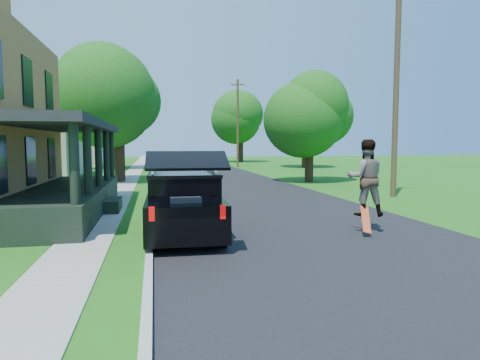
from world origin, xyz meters
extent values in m
plane|color=#206013|center=(0.00, 0.00, 0.00)|extent=(140.00, 140.00, 0.00)
cube|color=black|center=(0.00, 20.00, 0.00)|extent=(8.00, 120.00, 0.02)
cube|color=#A4A39F|center=(-4.05, 20.00, 0.00)|extent=(0.15, 120.00, 0.12)
cube|color=#9F9E97|center=(-5.60, 20.00, 0.00)|extent=(1.30, 120.00, 0.03)
cube|color=black|center=(-6.80, 6.00, 0.45)|extent=(2.40, 10.00, 0.90)
cube|color=black|center=(-6.80, 6.00, 3.00)|extent=(2.60, 10.30, 0.25)
cube|color=#AAA897|center=(-13.50, 24.00, 2.50)|extent=(8.00, 8.00, 5.00)
pyramid|color=black|center=(-13.50, 24.00, 7.20)|extent=(12.78, 12.78, 2.20)
cube|color=#AAA897|center=(-13.50, 40.00, 2.50)|extent=(8.00, 8.00, 5.00)
pyramid|color=black|center=(-13.50, 40.00, 7.20)|extent=(12.78, 12.78, 2.20)
cube|color=black|center=(-3.20, 1.50, 0.64)|extent=(1.93, 4.39, 0.84)
cube|color=black|center=(-3.20, 1.65, 1.31)|extent=(1.75, 2.74, 0.54)
cube|color=black|center=(-3.20, 1.65, 1.61)|extent=(1.78, 2.82, 0.08)
cube|color=black|center=(-3.25, -0.62, 2.03)|extent=(1.70, 0.94, 0.38)
cube|color=#38393E|center=(-3.23, 0.20, 0.94)|extent=(0.71, 0.61, 0.44)
cube|color=silver|center=(-3.93, 1.67, 1.70)|extent=(0.12, 2.39, 0.06)
cube|color=silver|center=(-2.47, 1.63, 1.70)|extent=(0.12, 2.39, 0.06)
cube|color=#990505|center=(-3.98, -0.64, 0.94)|extent=(0.12, 0.06, 0.30)
cube|color=#990505|center=(-2.52, -0.67, 0.94)|extent=(0.12, 0.06, 0.30)
cylinder|color=black|center=(-3.96, 2.95, 0.34)|extent=(0.25, 0.68, 0.67)
cylinder|color=black|center=(-2.37, 2.92, 0.34)|extent=(0.25, 0.68, 0.67)
cylinder|color=black|center=(-4.03, 0.08, 0.34)|extent=(0.25, 0.68, 0.67)
cylinder|color=black|center=(-2.44, 0.05, 0.34)|extent=(0.25, 0.68, 0.67)
imported|color=black|center=(1.60, 0.99, 1.47)|extent=(1.15, 0.99, 2.04)
cube|color=#BE3C10|center=(1.40, 0.57, 0.43)|extent=(0.41, 0.59, 0.68)
cylinder|color=black|center=(-6.00, 18.02, 1.79)|extent=(0.79, 0.79, 3.58)
sphere|color=#2A8122|center=(-6.00, 18.02, 5.41)|extent=(6.92, 6.92, 5.49)
sphere|color=#2A8122|center=(-5.47, 17.84, 6.63)|extent=(5.99, 5.99, 4.75)
sphere|color=#2A8122|center=(-6.67, 18.27, 6.02)|extent=(6.15, 6.15, 4.88)
cylinder|color=black|center=(-7.51, 31.70, 2.10)|extent=(0.76, 0.76, 4.21)
sphere|color=#2A8122|center=(-7.51, 31.70, 6.38)|extent=(7.69, 7.69, 6.50)
sphere|color=#2A8122|center=(-7.13, 31.26, 7.82)|extent=(6.66, 6.66, 5.63)
sphere|color=#2A8122|center=(-7.98, 32.26, 7.10)|extent=(6.83, 6.83, 5.78)
cylinder|color=black|center=(5.58, 15.84, 1.31)|extent=(0.62, 0.62, 2.63)
sphere|color=#2A8122|center=(5.58, 15.84, 4.23)|extent=(5.66, 5.66, 4.82)
sphere|color=#2A8122|center=(6.01, 15.64, 5.31)|extent=(4.90, 4.90, 4.18)
sphere|color=#2A8122|center=(5.05, 16.12, 4.77)|extent=(5.03, 5.03, 4.28)
cylinder|color=black|center=(10.78, 31.06, 1.81)|extent=(0.68, 0.68, 3.61)
sphere|color=#2A8122|center=(10.78, 31.06, 5.46)|extent=(7.31, 7.31, 5.53)
sphere|color=#2A8122|center=(11.00, 30.66, 6.69)|extent=(6.34, 6.34, 4.79)
sphere|color=#2A8122|center=(10.52, 31.59, 6.07)|extent=(6.50, 6.50, 4.91)
cylinder|color=black|center=(7.21, 45.27, 1.63)|extent=(0.75, 0.75, 3.25)
sphere|color=#2A8122|center=(7.21, 45.27, 5.37)|extent=(7.66, 7.66, 6.36)
sphere|color=#2A8122|center=(7.56, 44.84, 6.78)|extent=(6.64, 6.64, 5.51)
sphere|color=#2A8122|center=(6.77, 45.83, 6.07)|extent=(6.81, 6.81, 5.65)
cylinder|color=#3D2A1C|center=(6.57, 7.85, 4.85)|extent=(0.29, 0.29, 9.70)
cylinder|color=#3D2A1C|center=(4.50, 33.53, 4.43)|extent=(0.29, 0.29, 8.86)
cube|color=#3D2A1C|center=(4.50, 33.53, 8.33)|extent=(1.38, 0.52, 0.11)
camera|label=1|loc=(-3.92, -9.45, 2.37)|focal=32.00mm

